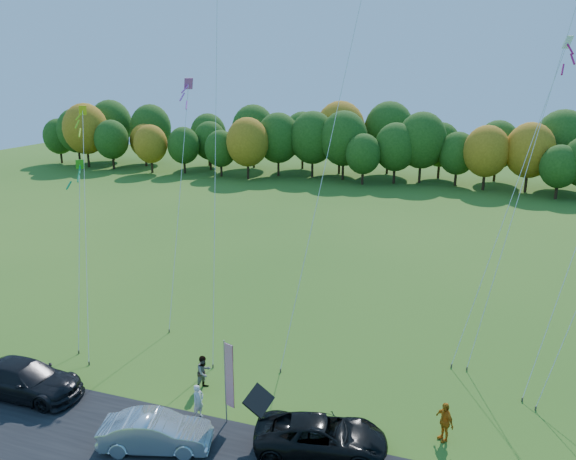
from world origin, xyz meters
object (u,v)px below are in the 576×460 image
(black_suv, at_px, (321,436))
(silver_sedan, at_px, (156,432))
(person_east, at_px, (444,421))
(feather_flag, at_px, (228,374))

(black_suv, relative_size, silver_sedan, 1.19)
(black_suv, xyz_separation_m, silver_sedan, (-6.48, -1.97, -0.00))
(black_suv, height_order, silver_sedan, same)
(silver_sedan, relative_size, person_east, 2.58)
(silver_sedan, xyz_separation_m, feather_flag, (2.15, 2.51, 1.69))
(black_suv, height_order, feather_flag, feather_flag)
(silver_sedan, distance_m, feather_flag, 3.72)
(silver_sedan, bearing_deg, black_suv, -90.00)
(silver_sedan, height_order, feather_flag, feather_flag)
(black_suv, xyz_separation_m, feather_flag, (-4.33, 0.54, 1.69))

